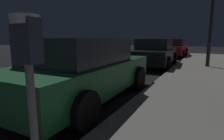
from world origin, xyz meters
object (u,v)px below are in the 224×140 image
car_green (84,70)px  car_black (154,53)px  parking_meter (29,67)px  car_red (173,48)px

car_green → car_black: same height
car_black → car_green: bearing=-90.0°
car_black → parking_meter: bearing=-80.8°
car_black → car_red: (0.00, 5.79, 0.01)m
car_red → car_green: bearing=-90.0°
parking_meter → car_black: size_ratio=0.31×
car_red → car_black: bearing=-90.0°
parking_meter → car_green: size_ratio=0.34×
parking_meter → car_black: parking_meter is taller
car_red → parking_meter: bearing=-84.4°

